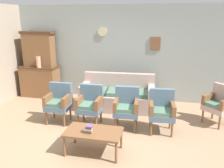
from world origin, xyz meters
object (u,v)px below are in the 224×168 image
at_px(armchair_near_cabinet, 126,106).
at_px(coffee_table, 93,133).
at_px(armchair_by_doorway, 59,101).
at_px(armchair_near_couch_end, 162,109).
at_px(floral_couch, 118,96).
at_px(armchair_row_middle, 90,103).
at_px(vase_on_cabinet, 38,62).
at_px(side_cabinet, 40,81).
at_px(wingback_chair_by_fireplace, 219,103).
at_px(book_stack_on_table, 89,129).

bearing_deg(armchair_near_cabinet, coffee_table, -110.49).
distance_m(armchair_by_doorway, armchair_near_couch_end, 2.31).
relative_size(floral_couch, armchair_row_middle, 2.17).
height_order(vase_on_cabinet, armchair_near_couch_end, vase_on_cabinet).
height_order(armchair_near_cabinet, armchair_near_couch_end, same).
relative_size(side_cabinet, armchair_row_middle, 1.28).
relative_size(armchair_near_cabinet, coffee_table, 0.90).
height_order(armchair_row_middle, coffee_table, armchair_row_middle).
bearing_deg(coffee_table, wingback_chair_by_fireplace, 35.91).
relative_size(armchair_row_middle, coffee_table, 0.90).
distance_m(armchair_by_doorway, armchair_row_middle, 0.74).
height_order(armchair_near_cabinet, book_stack_on_table, armchair_near_cabinet).
height_order(armchair_by_doorway, coffee_table, armchair_by_doorway).
xyz_separation_m(floral_couch, coffee_table, (-0.01, -2.18, 0.05)).
distance_m(wingback_chair_by_fireplace, book_stack_on_table, 3.07).
bearing_deg(book_stack_on_table, wingback_chair_by_fireplace, 36.33).
height_order(floral_couch, armchair_near_couch_end, same).
bearing_deg(armchair_row_middle, armchair_near_cabinet, 0.88).
distance_m(side_cabinet, armchair_row_middle, 2.62).
bearing_deg(vase_on_cabinet, side_cabinet, 119.08).
xyz_separation_m(side_cabinet, armchair_near_couch_end, (3.66, -1.57, 0.03)).
height_order(vase_on_cabinet, armchair_by_doorway, vase_on_cabinet).
height_order(side_cabinet, coffee_table, side_cabinet).
relative_size(side_cabinet, wingback_chair_by_fireplace, 1.28).
relative_size(armchair_by_doorway, book_stack_on_table, 5.65).
height_order(armchair_near_couch_end, wingback_chair_by_fireplace, same).
height_order(side_cabinet, vase_on_cabinet, vase_on_cabinet).
distance_m(armchair_near_cabinet, armchair_near_couch_end, 0.75).
height_order(floral_couch, armchair_row_middle, same).
distance_m(vase_on_cabinet, armchair_near_couch_end, 3.88).
distance_m(side_cabinet, coffee_table, 3.65).
distance_m(side_cabinet, armchair_near_couch_end, 3.99).
distance_m(floral_couch, wingback_chair_by_fireplace, 2.45).
bearing_deg(vase_on_cabinet, book_stack_on_table, -47.45).
distance_m(armchair_row_middle, wingback_chair_by_fireplace, 2.90).
bearing_deg(armchair_near_cabinet, floral_couch, 110.58).
bearing_deg(armchair_by_doorway, wingback_chair_by_fireplace, 10.76).
bearing_deg(floral_couch, armchair_near_couch_end, -43.45).
xyz_separation_m(armchair_by_doorway, coffee_table, (1.15, -1.07, -0.12)).
distance_m(side_cabinet, armchair_near_cabinet, 3.31).
bearing_deg(vase_on_cabinet, armchair_near_cabinet, -26.17).
distance_m(armchair_near_couch_end, wingback_chair_by_fireplace, 1.42).
distance_m(vase_on_cabinet, armchair_by_doorway, 1.98).
relative_size(armchair_row_middle, armchair_near_couch_end, 1.00).
bearing_deg(armchair_near_cabinet, book_stack_on_table, -111.96).
relative_size(armchair_row_middle, armchair_near_cabinet, 1.00).
height_order(side_cabinet, armchair_near_couch_end, side_cabinet).
xyz_separation_m(vase_on_cabinet, armchair_by_doorway, (1.25, -1.41, -0.59)).
distance_m(armchair_row_middle, book_stack_on_table, 1.21).
bearing_deg(armchair_by_doorway, book_stack_on_table, -46.29).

